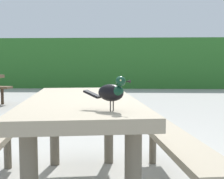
# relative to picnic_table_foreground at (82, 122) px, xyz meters

# --- Properties ---
(hedge_wall) EXTENTS (28.00, 1.99, 2.02)m
(hedge_wall) POSITION_rel_picnic_table_foreground_xyz_m (-0.12, 10.64, 0.45)
(hedge_wall) COLOR #2D6B28
(hedge_wall) RESTS_ON ground
(picnic_table_foreground) EXTENTS (1.91, 1.94, 0.74)m
(picnic_table_foreground) POSITION_rel_picnic_table_foreground_xyz_m (0.00, 0.00, 0.00)
(picnic_table_foreground) COLOR gray
(picnic_table_foreground) RESTS_ON ground
(bird_grackle) EXTENTS (0.26, 0.17, 0.18)m
(bird_grackle) POSITION_rel_picnic_table_foreground_xyz_m (0.26, -0.63, 0.29)
(bird_grackle) COLOR black
(bird_grackle) RESTS_ON picnic_table_foreground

